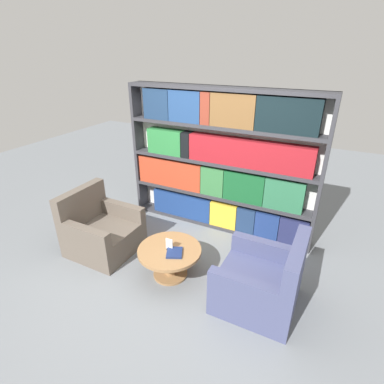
% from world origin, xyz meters
% --- Properties ---
extents(ground_plane, '(14.00, 14.00, 0.00)m').
position_xyz_m(ground_plane, '(0.00, 0.00, 0.00)').
color(ground_plane, slate).
extents(bookshelf, '(3.00, 0.30, 2.22)m').
position_xyz_m(bookshelf, '(0.02, 1.50, 1.10)').
color(bookshelf, silver).
rests_on(bookshelf, ground_plane).
extents(armchair_left, '(0.89, 0.87, 0.91)m').
position_xyz_m(armchair_left, '(-1.26, 0.11, 0.29)').
color(armchair_left, brown).
rests_on(armchair_left, ground_plane).
extents(armchair_right, '(0.88, 0.87, 0.91)m').
position_xyz_m(armchair_right, '(1.10, 0.11, 0.29)').
color(armchair_right, '#42476B').
rests_on(armchair_right, ground_plane).
extents(coffee_table, '(0.81, 0.81, 0.41)m').
position_xyz_m(coffee_table, '(-0.08, 0.06, 0.29)').
color(coffee_table, olive).
rests_on(coffee_table, ground_plane).
extents(table_sign, '(0.09, 0.06, 0.15)m').
position_xyz_m(table_sign, '(-0.08, 0.06, 0.47)').
color(table_sign, black).
rests_on(table_sign, coffee_table).
extents(stray_book, '(0.26, 0.28, 0.03)m').
position_xyz_m(stray_book, '(0.03, 0.01, 0.42)').
color(stray_book, navy).
rests_on(stray_book, coffee_table).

